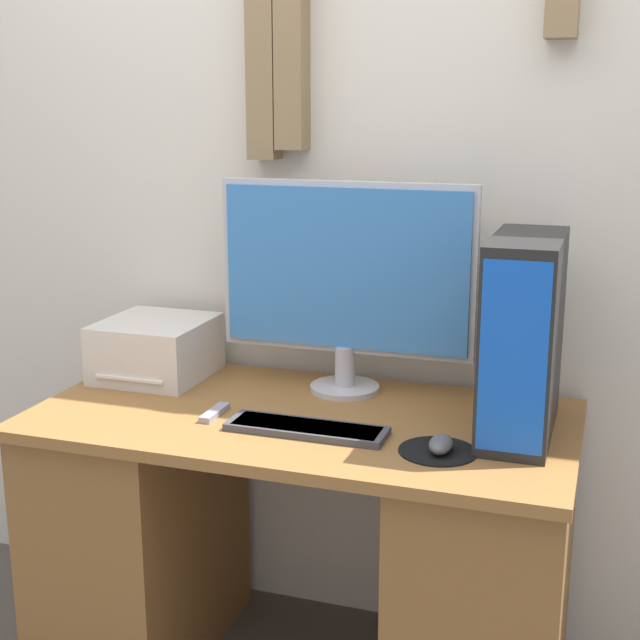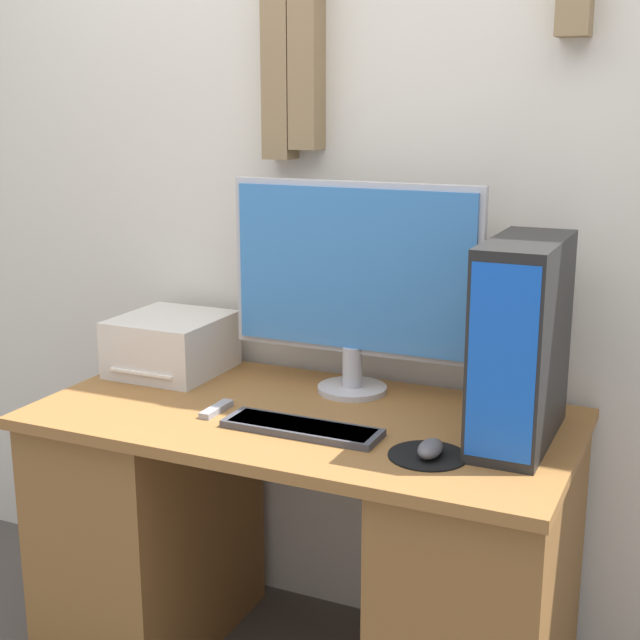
% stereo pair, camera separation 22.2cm
% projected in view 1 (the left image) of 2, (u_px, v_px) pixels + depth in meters
% --- Properties ---
extents(wall_back, '(6.40, 0.13, 2.70)m').
position_uv_depth(wall_back, '(349.00, 172.00, 2.53)').
color(wall_back, silver).
rests_on(wall_back, ground_plane).
extents(desk, '(1.39, 0.71, 0.78)m').
position_uv_depth(desk, '(303.00, 547.00, 2.38)').
color(desk, brown).
rests_on(desk, ground_plane).
extents(monitor, '(0.71, 0.19, 0.58)m').
position_uv_depth(monitor, '(346.00, 276.00, 2.40)').
color(monitor, '#B7B7BC').
rests_on(monitor, desk).
extents(keyboard, '(0.40, 0.12, 0.02)m').
position_uv_depth(keyboard, '(307.00, 428.00, 2.16)').
color(keyboard, '#3D3D42').
rests_on(keyboard, desk).
extents(mousepad, '(0.18, 0.18, 0.00)m').
position_uv_depth(mousepad, '(438.00, 451.00, 2.04)').
color(mousepad, black).
rests_on(mousepad, desk).
extents(mouse, '(0.05, 0.10, 0.04)m').
position_uv_depth(mouse, '(441.00, 444.00, 2.03)').
color(mouse, '#4C4C51').
rests_on(mouse, mousepad).
extents(computer_tower, '(0.16, 0.40, 0.48)m').
position_uv_depth(computer_tower, '(523.00, 337.00, 2.11)').
color(computer_tower, black).
rests_on(computer_tower, desk).
extents(printer, '(0.30, 0.32, 0.17)m').
position_uv_depth(printer, '(156.00, 349.00, 2.59)').
color(printer, beige).
rests_on(printer, desk).
extents(remote_control, '(0.03, 0.13, 0.02)m').
position_uv_depth(remote_control, '(215.00, 413.00, 2.28)').
color(remote_control, gray).
rests_on(remote_control, desk).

